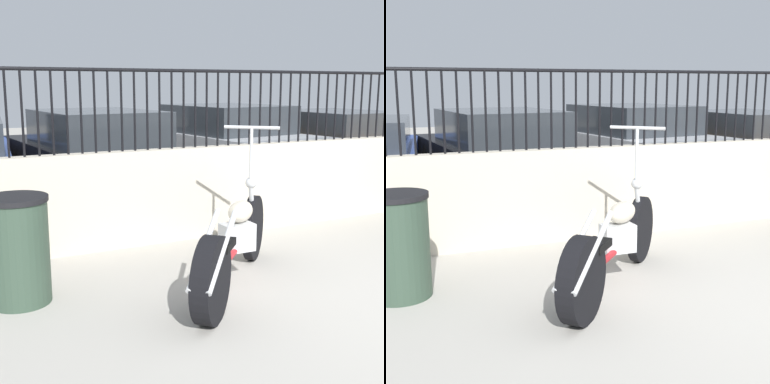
# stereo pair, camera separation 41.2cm
# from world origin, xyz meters

# --- Properties ---
(low_wall) EXTENTS (9.91, 0.18, 1.03)m
(low_wall) POSITION_xyz_m (0.00, 2.52, 0.51)
(low_wall) COLOR beige
(low_wall) RESTS_ON ground_plane
(fence_railing) EXTENTS (9.91, 0.04, 0.85)m
(fence_railing) POSITION_xyz_m (-0.00, 2.52, 1.56)
(fence_railing) COLOR black
(fence_railing) RESTS_ON low_wall
(motorcycle_red) EXTENTS (1.61, 1.66, 1.35)m
(motorcycle_red) POSITION_xyz_m (-1.24, 0.91, 0.38)
(motorcycle_red) COLOR black
(motorcycle_red) RESTS_ON ground_plane
(trash_bin) EXTENTS (0.51, 0.51, 0.86)m
(trash_bin) POSITION_xyz_m (-2.88, 1.45, 0.43)
(trash_bin) COLOR #334738
(trash_bin) RESTS_ON ground_plane
(car_black) EXTENTS (2.11, 4.53, 1.33)m
(car_black) POSITION_xyz_m (-1.14, 5.32, 0.67)
(car_black) COLOR black
(car_black) RESTS_ON ground_plane
(car_silver) EXTENTS (2.24, 4.29, 1.37)m
(car_silver) POSITION_xyz_m (1.22, 5.46, 0.69)
(car_silver) COLOR black
(car_silver) RESTS_ON ground_plane
(car_orange) EXTENTS (2.04, 4.34, 1.25)m
(car_orange) POSITION_xyz_m (3.33, 5.04, 0.64)
(car_orange) COLOR black
(car_orange) RESTS_ON ground_plane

